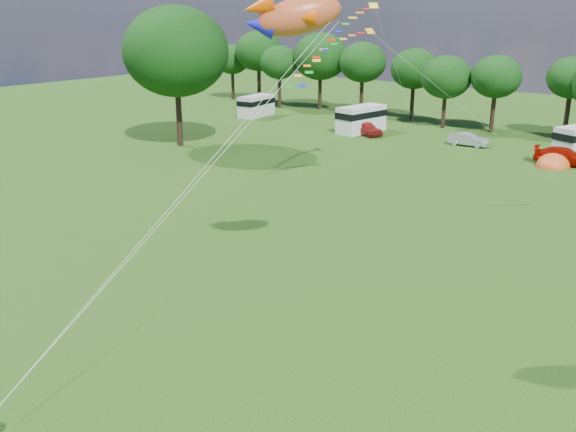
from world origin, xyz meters
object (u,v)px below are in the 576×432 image
Objects in this scene: tent_orange at (553,166)px; campervan_a at (256,105)px; campervan_b at (361,118)px; fish_kite at (292,16)px; car_a at (366,128)px; big_tree at (176,52)px; car_b at (468,139)px; car_c at (565,157)px.

campervan_a is at bearing 174.52° from tent_orange.
campervan_a is 37.56m from tent_orange.
campervan_a is 1.75× the size of tent_orange.
fish_kite is at bearing -143.56° from campervan_b.
campervan_b reaches higher than car_a.
campervan_a is (-6.04, 17.92, -7.64)m from big_tree.
campervan_b is at bearing 60.00° from big_tree.
car_b is at bearing -63.29° from car_a.
car_b is 41.08m from fish_kite.
car_c is 0.81× the size of campervan_b.
big_tree reaches higher than campervan_a.
fish_kite is (-0.74, -34.81, 12.72)m from tent_orange.
car_a is at bearing 55.66° from big_tree.
fish_kite is (-1.27, -36.04, 12.00)m from car_c.
fish_kite is (30.59, -20.48, 3.72)m from big_tree.
tent_orange is 0.83× the size of fish_kite.
car_a is 0.79× the size of campervan_a.
car_c is at bearing -86.53° from campervan_b.
fish_kite is at bearing -133.45° from car_a.
car_b is 0.96× the size of fish_kite.
fish_kite reaches higher than campervan_b.
big_tree is at bearing 122.50° from car_b.
campervan_b reaches higher than car_c.
campervan_a is 15.97m from campervan_b.
campervan_b reaches higher than tent_orange.
big_tree reaches higher than car_a.
campervan_b reaches higher than campervan_a.
campervan_a reaches higher than car_a.
car_c reaches higher than car_b.
car_b is at bearing 39.01° from big_tree.
car_a is 10.99m from car_b.
big_tree is 35.61m from tent_orange.
fish_kite reaches higher than car_b.
campervan_a is (-17.17, 1.62, 0.65)m from car_a.
car_b is at bearing 69.04° from car_c.
campervan_a is at bearing 78.46° from car_c.
big_tree is at bearing 101.29° from fish_kite.
big_tree is 3.65× the size of car_b.
campervan_b is (-12.10, -0.66, 0.88)m from car_b.
tent_orange is at bearing -102.95° from campervan_a.
car_b is at bearing 57.70° from fish_kite.
campervan_b is at bearing 86.60° from car_b.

